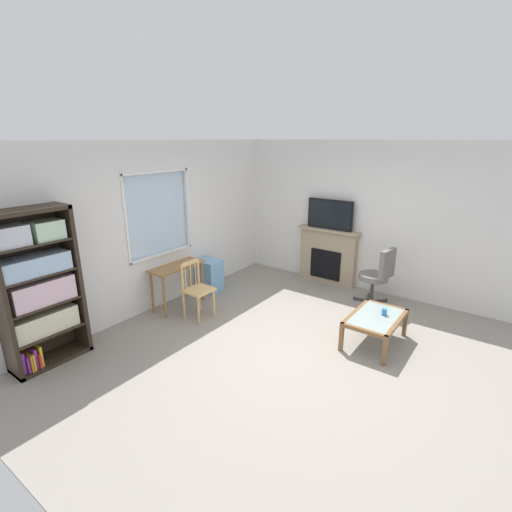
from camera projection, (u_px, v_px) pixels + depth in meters
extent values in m
cube|color=gray|center=(289.00, 347.00, 5.06)|extent=(6.19, 6.04, 0.02)
cube|color=silver|center=(163.00, 278.00, 6.35)|extent=(5.19, 0.12, 0.86)
cube|color=silver|center=(153.00, 155.00, 5.74)|extent=(5.19, 0.12, 0.46)
cube|color=silver|center=(57.00, 233.00, 4.76)|extent=(1.94, 0.12, 1.36)
cube|color=silver|center=(223.00, 201.00, 7.24)|extent=(2.00, 0.12, 1.36)
cube|color=silver|center=(156.00, 214.00, 6.00)|extent=(1.25, 0.02, 1.36)
cube|color=white|center=(162.00, 254.00, 6.16)|extent=(1.31, 0.06, 0.03)
cube|color=white|center=(155.00, 172.00, 5.76)|extent=(1.31, 0.06, 0.03)
cube|color=white|center=(125.00, 221.00, 5.47)|extent=(0.03, 0.06, 1.36)
cube|color=white|center=(187.00, 209.00, 6.44)|extent=(0.03, 0.06, 1.36)
cube|color=silver|center=(368.00, 217.00, 6.70)|extent=(0.12, 5.24, 2.68)
cube|color=#2D2319|center=(0.00, 301.00, 4.13)|extent=(0.05, 0.38, 1.95)
cube|color=#2D2319|center=(74.00, 279.00, 4.79)|extent=(0.05, 0.38, 1.95)
cube|color=#2D2319|center=(24.00, 211.00, 4.17)|extent=(0.90, 0.38, 0.05)
cube|color=#2D2319|center=(52.00, 358.00, 4.75)|extent=(0.90, 0.38, 0.05)
cube|color=#2D2319|center=(32.00, 286.00, 4.56)|extent=(0.90, 0.02, 1.95)
cube|color=#2D2319|center=(47.00, 332.00, 4.63)|extent=(0.85, 0.36, 0.02)
cube|color=#2D2319|center=(42.00, 304.00, 4.52)|extent=(0.85, 0.36, 0.02)
cube|color=#2D2319|center=(37.00, 274.00, 4.40)|extent=(0.85, 0.36, 0.02)
cube|color=#2D2319|center=(31.00, 243.00, 4.29)|extent=(0.85, 0.36, 0.02)
cube|color=beige|center=(44.00, 322.00, 4.57)|extent=(0.74, 0.27, 0.26)
cube|color=beige|center=(41.00, 292.00, 4.47)|extent=(0.71, 0.30, 0.29)
cube|color=#9EBCDB|center=(34.00, 265.00, 4.35)|extent=(0.75, 0.31, 0.22)
cube|color=silver|center=(10.00, 236.00, 4.09)|extent=(0.34, 0.27, 0.23)
cube|color=#B7D6B2|center=(46.00, 230.00, 4.39)|extent=(0.33, 0.28, 0.23)
cube|color=purple|center=(20.00, 361.00, 4.41)|extent=(0.04, 0.23, 0.27)
cube|color=purple|center=(24.00, 362.00, 4.45)|extent=(0.03, 0.27, 0.21)
cube|color=orange|center=(27.00, 361.00, 4.47)|extent=(0.02, 0.30, 0.21)
cube|color=yellow|center=(29.00, 360.00, 4.49)|extent=(0.02, 0.29, 0.21)
cube|color=purple|center=(32.00, 357.00, 4.51)|extent=(0.03, 0.24, 0.25)
cube|color=red|center=(35.00, 358.00, 4.55)|extent=(0.02, 0.30, 0.19)
cube|color=yellow|center=(37.00, 354.00, 4.56)|extent=(0.03, 0.25, 0.27)
cube|color=olive|center=(177.00, 266.00, 6.08)|extent=(0.94, 0.39, 0.03)
cylinder|color=olive|center=(164.00, 297.00, 5.78)|extent=(0.04, 0.04, 0.69)
cylinder|color=olive|center=(202.00, 281.00, 6.43)|extent=(0.04, 0.04, 0.69)
cylinder|color=olive|center=(152.00, 293.00, 5.95)|extent=(0.04, 0.04, 0.69)
cylinder|color=olive|center=(190.00, 278.00, 6.59)|extent=(0.04, 0.04, 0.69)
cube|color=tan|center=(198.00, 290.00, 5.79)|extent=(0.43, 0.41, 0.04)
cylinder|color=tan|center=(198.00, 310.00, 5.64)|extent=(0.04, 0.04, 0.43)
cylinder|color=tan|center=(214.00, 303.00, 5.90)|extent=(0.04, 0.04, 0.43)
cylinder|color=tan|center=(184.00, 305.00, 5.82)|extent=(0.04, 0.04, 0.43)
cylinder|color=tan|center=(200.00, 298.00, 6.08)|extent=(0.04, 0.04, 0.43)
cylinder|color=tan|center=(182.00, 277.00, 5.68)|extent=(0.04, 0.04, 0.45)
cylinder|color=tan|center=(198.00, 271.00, 5.94)|extent=(0.04, 0.04, 0.45)
cube|color=tan|center=(190.00, 262.00, 5.75)|extent=(0.36, 0.04, 0.06)
cylinder|color=tan|center=(185.00, 278.00, 5.74)|extent=(0.02, 0.02, 0.35)
cylinder|color=tan|center=(190.00, 276.00, 5.82)|extent=(0.02, 0.02, 0.35)
cylinder|color=tan|center=(195.00, 274.00, 5.90)|extent=(0.02, 0.02, 0.35)
cube|color=#72ADDB|center=(210.00, 275.00, 6.86)|extent=(0.35, 0.40, 0.58)
cube|color=tan|center=(328.00, 257.00, 7.20)|extent=(0.18, 1.12, 1.03)
cube|color=black|center=(325.00, 264.00, 7.17)|extent=(0.03, 0.61, 0.57)
cube|color=tan|center=(329.00, 230.00, 7.03)|extent=(0.26, 1.22, 0.04)
cube|color=black|center=(330.00, 214.00, 6.94)|extent=(0.05, 0.89, 0.56)
cube|color=black|center=(329.00, 215.00, 6.91)|extent=(0.01, 0.84, 0.51)
cylinder|color=slate|center=(373.00, 277.00, 6.26)|extent=(0.48, 0.48, 0.09)
cube|color=slate|center=(387.00, 264.00, 6.03)|extent=(0.41, 0.15, 0.48)
cylinder|color=#38383D|center=(372.00, 290.00, 6.34)|extent=(0.06, 0.06, 0.42)
cube|color=#38383D|center=(367.00, 304.00, 6.31)|extent=(0.28, 0.08, 0.03)
cylinder|color=#38383D|center=(362.00, 306.00, 6.22)|extent=(0.05, 0.05, 0.05)
cube|color=#38383D|center=(377.00, 304.00, 6.28)|extent=(0.16, 0.26, 0.03)
cylinder|color=#38383D|center=(383.00, 308.00, 6.16)|extent=(0.05, 0.05, 0.05)
cube|color=#38383D|center=(379.00, 301.00, 6.42)|extent=(0.22, 0.23, 0.03)
cylinder|color=#38383D|center=(386.00, 300.00, 6.44)|extent=(0.05, 0.05, 0.05)
cube|color=#38383D|center=(370.00, 298.00, 6.53)|extent=(0.27, 0.16, 0.03)
cylinder|color=#38383D|center=(369.00, 295.00, 6.66)|extent=(0.05, 0.05, 0.05)
cube|color=#38383D|center=(363.00, 300.00, 6.46)|extent=(0.08, 0.28, 0.03)
cylinder|color=#38383D|center=(354.00, 298.00, 6.53)|extent=(0.05, 0.05, 0.05)
cube|color=#8C9E99|center=(376.00, 317.00, 5.04)|extent=(0.85, 0.52, 0.02)
cube|color=brown|center=(397.00, 323.00, 4.89)|extent=(0.95, 0.05, 0.05)
cube|color=brown|center=(356.00, 312.00, 5.21)|extent=(0.95, 0.05, 0.05)
cube|color=brown|center=(364.00, 331.00, 4.70)|extent=(0.05, 0.62, 0.05)
cube|color=brown|center=(386.00, 306.00, 5.39)|extent=(0.05, 0.62, 0.05)
cube|color=brown|center=(384.00, 352.00, 4.60)|extent=(0.05, 0.05, 0.36)
cube|color=brown|center=(405.00, 324.00, 5.30)|extent=(0.05, 0.05, 0.36)
cube|color=brown|center=(341.00, 338.00, 4.92)|extent=(0.05, 0.05, 0.36)
cube|color=brown|center=(366.00, 314.00, 5.62)|extent=(0.05, 0.05, 0.36)
cylinder|color=#337FD6|center=(384.00, 312.00, 5.06)|extent=(0.07, 0.07, 0.09)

